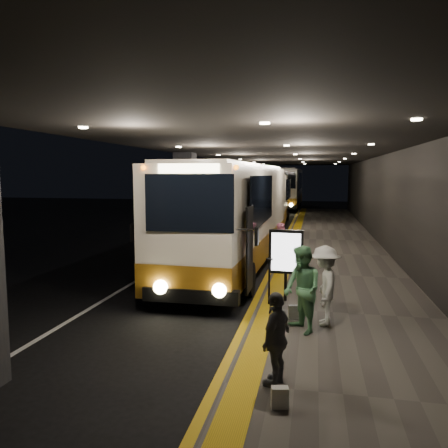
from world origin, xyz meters
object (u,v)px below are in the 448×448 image
(coach_second, at_px, (269,202))
(passenger_waiting_green, at_px, (302,290))
(stanchion_post, at_px, (269,282))
(coach_third, at_px, (287,190))
(bag_plain, at_px, (280,397))
(info_sign, at_px, (286,253))
(passenger_waiting_white, at_px, (324,286))
(passenger_boarding, at_px, (282,246))
(coach_main, at_px, (234,220))
(bag_polka, at_px, (294,312))
(passenger_waiting_grey, at_px, (276,338))

(coach_second, relative_size, passenger_waiting_green, 5.98)
(stanchion_post, bearing_deg, coach_third, 92.91)
(bag_plain, relative_size, info_sign, 0.16)
(coach_second, xyz_separation_m, info_sign, (2.34, -18.45, -0.22))
(passenger_waiting_white, bearing_deg, passenger_boarding, -167.32)
(coach_second, height_order, passenger_waiting_green, coach_second)
(coach_second, bearing_deg, passenger_waiting_green, -84.46)
(coach_third, bearing_deg, stanchion_post, -86.67)
(coach_main, height_order, passenger_boarding, coach_main)
(coach_third, height_order, passenger_waiting_white, coach_third)
(coach_second, distance_m, bag_plain, 24.03)
(bag_polka, relative_size, bag_plain, 1.12)
(coach_main, height_order, passenger_waiting_green, coach_main)
(passenger_waiting_green, relative_size, bag_polka, 5.43)
(coach_second, height_order, bag_plain, coach_second)
(info_sign, bearing_deg, passenger_waiting_white, -57.03)
(passenger_waiting_green, bearing_deg, stanchion_post, 174.51)
(coach_main, bearing_deg, passenger_waiting_grey, -73.58)
(passenger_waiting_grey, bearing_deg, passenger_boarding, -157.37)
(bag_plain, bearing_deg, stanchion_post, 97.69)
(passenger_waiting_white, xyz_separation_m, passenger_waiting_grey, (-0.80, -3.02, -0.13))
(info_sign, bearing_deg, passenger_waiting_grey, -84.79)
(coach_third, height_order, passenger_waiting_green, coach_third)
(coach_second, bearing_deg, info_sign, -85.01)
(passenger_waiting_green, xyz_separation_m, stanchion_post, (-0.88, 1.84, -0.33))
(coach_main, relative_size, passenger_boarding, 7.29)
(passenger_waiting_white, bearing_deg, stanchion_post, -133.82)
(passenger_boarding, relative_size, passenger_waiting_green, 0.90)
(coach_third, bearing_deg, bag_plain, -86.06)
(coach_third, height_order, passenger_boarding, coach_third)
(coach_second, bearing_deg, coach_third, 87.06)
(passenger_waiting_grey, relative_size, info_sign, 0.80)
(passenger_waiting_grey, xyz_separation_m, bag_plain, (0.12, -0.70, -0.60))
(coach_third, bearing_deg, passenger_waiting_grey, -86.17)
(info_sign, relative_size, stanchion_post, 1.60)
(passenger_waiting_green, xyz_separation_m, bag_plain, (-0.21, -3.14, -0.77))
(coach_main, bearing_deg, coach_third, 91.79)
(coach_third, relative_size, info_sign, 6.69)
(coach_third, relative_size, passenger_boarding, 7.65)
(coach_second, distance_m, passenger_boarding, 14.77)
(passenger_boarding, relative_size, bag_polka, 4.87)
(passenger_boarding, bearing_deg, bag_polka, -151.60)
(coach_main, height_order, bag_plain, coach_main)
(coach_third, height_order, info_sign, coach_third)
(coach_third, bearing_deg, passenger_boarding, -86.25)
(passenger_boarding, distance_m, passenger_waiting_white, 5.67)
(coach_second, relative_size, bag_plain, 36.20)
(passenger_waiting_grey, bearing_deg, coach_second, -154.87)
(coach_second, bearing_deg, bag_polka, -84.68)
(coach_third, bearing_deg, passenger_waiting_white, -84.62)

